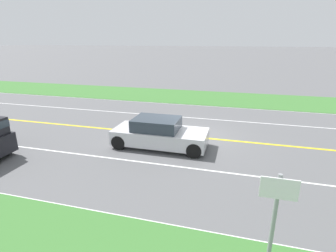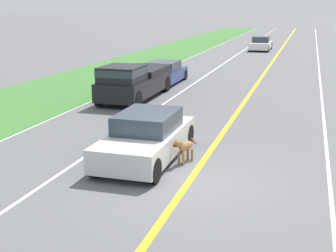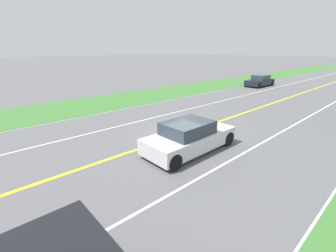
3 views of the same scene
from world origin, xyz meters
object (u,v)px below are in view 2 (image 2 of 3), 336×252
ego_car (146,137)px  pickup_truck (133,81)px  car_trailing_mid (261,44)px  car_trailing_near (163,73)px  dog (184,147)px

ego_car → pickup_truck: pickup_truck is taller
pickup_truck → car_trailing_mid: size_ratio=1.24×
car_trailing_near → pickup_truck: bearing=90.2°
ego_car → car_trailing_near: bearing=-74.7°
car_trailing_mid → pickup_truck: bearing=82.9°
ego_car → car_trailing_near: (3.56, -13.00, -0.06)m
pickup_truck → car_trailing_near: bearing=-89.8°
car_trailing_near → car_trailing_mid: car_trailing_mid is taller
car_trailing_near → car_trailing_mid: (-3.35, -21.94, 0.03)m
dog → pickup_truck: bearing=-42.1°
dog → car_trailing_mid: size_ratio=0.26×
dog → car_trailing_mid: car_trailing_mid is taller
dog → pickup_truck: pickup_truck is taller
ego_car → car_trailing_mid: (0.22, -34.94, -0.03)m
pickup_truck → car_trailing_mid: (-3.33, -26.68, -0.28)m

